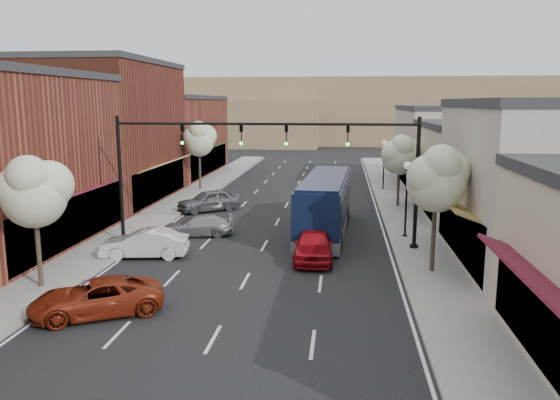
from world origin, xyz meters
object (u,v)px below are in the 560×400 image
(lamp_post_far, at_px, (384,156))
(coach_bus, at_px, (325,204))
(parked_car_b, at_px, (144,244))
(parked_car_c, at_px, (198,226))
(tree_left_near, at_px, (34,190))
(tree_right_far, at_px, (400,154))
(parked_car_d, at_px, (209,201))
(tree_right_near, at_px, (438,177))
(tree_left_far, at_px, (199,138))
(signal_mast_left, at_px, (161,160))
(lamp_post_near, at_px, (407,187))
(parked_car_a, at_px, (97,298))
(red_hatchback, at_px, (314,244))
(signal_mast_right, at_px, (371,163))

(lamp_post_far, height_order, coach_bus, lamp_post_far)
(parked_car_b, height_order, parked_car_c, parked_car_b)
(lamp_post_far, bearing_deg, parked_car_c, -123.41)
(tree_left_near, relative_size, parked_car_c, 1.38)
(coach_bus, bearing_deg, lamp_post_far, 77.83)
(tree_right_far, relative_size, tree_left_near, 0.95)
(tree_left_near, distance_m, parked_car_d, 17.68)
(coach_bus, distance_m, parked_car_d, 10.31)
(coach_bus, height_order, parked_car_d, coach_bus)
(parked_car_c, bearing_deg, parked_car_b, -28.47)
(tree_left_near, height_order, parked_car_d, tree_left_near)
(tree_right_near, bearing_deg, tree_left_far, 127.04)
(signal_mast_left, xyz_separation_m, lamp_post_near, (13.42, 2.50, -1.62))
(tree_right_near, bearing_deg, parked_car_d, 136.24)
(lamp_post_far, height_order, parked_car_a, lamp_post_far)
(parked_car_c, xyz_separation_m, parked_car_d, (-1.12, 7.22, 0.17))
(red_hatchback, bearing_deg, lamp_post_near, 43.32)
(signal_mast_right, height_order, parked_car_b, signal_mast_right)
(tree_left_far, relative_size, parked_car_d, 1.36)
(tree_left_near, bearing_deg, tree_right_near, 13.55)
(lamp_post_near, relative_size, parked_car_b, 1.02)
(tree_left_near, bearing_deg, parked_car_d, 80.27)
(coach_bus, height_order, parked_car_a, coach_bus)
(tree_right_near, relative_size, parked_car_b, 1.37)
(signal_mast_left, relative_size, parked_car_c, 1.99)
(parked_car_d, bearing_deg, lamp_post_far, 92.23)
(parked_car_c, bearing_deg, red_hatchback, 48.17)
(tree_right_near, xyz_separation_m, lamp_post_far, (-0.55, 24.06, -1.45))
(coach_bus, bearing_deg, parked_car_c, -165.21)
(signal_mast_left, bearing_deg, lamp_post_far, 56.14)
(signal_mast_right, distance_m, parked_car_d, 14.71)
(lamp_post_near, height_order, lamp_post_far, same)
(tree_right_far, xyz_separation_m, coach_bus, (-5.15, -8.62, -2.20))
(tree_right_far, distance_m, tree_left_near, 25.99)
(parked_car_a, relative_size, parked_car_d, 1.06)
(tree_left_near, xyz_separation_m, red_hatchback, (11.08, 5.71, -3.41))
(tree_left_near, height_order, lamp_post_near, tree_left_near)
(signal_mast_right, bearing_deg, parked_car_a, -134.91)
(coach_bus, xyz_separation_m, parked_car_b, (-8.87, -6.25, -1.08))
(tree_right_far, distance_m, parked_car_d, 14.34)
(signal_mast_left, xyz_separation_m, tree_left_near, (-2.63, -8.05, -0.40))
(tree_left_near, xyz_separation_m, lamp_post_far, (16.05, 28.06, -1.22))
(tree_right_near, bearing_deg, coach_bus, 124.93)
(tree_left_near, distance_m, parked_car_b, 6.73)
(parked_car_c, bearing_deg, lamp_post_near, 82.08)
(signal_mast_right, xyz_separation_m, coach_bus, (-2.43, 3.32, -2.83))
(tree_right_near, xyz_separation_m, parked_car_b, (-14.02, 1.13, -3.73))
(parked_car_d, bearing_deg, lamp_post_near, 25.88)
(lamp_post_near, bearing_deg, parked_car_a, -134.20)
(tree_right_near, distance_m, lamp_post_near, 6.74)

